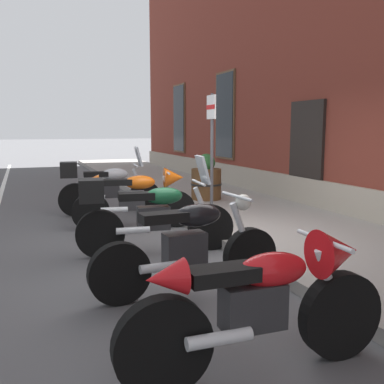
# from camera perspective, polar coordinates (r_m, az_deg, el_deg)

# --- Properties ---
(ground_plane) EXTENTS (140.00, 140.00, 0.00)m
(ground_plane) POSITION_cam_1_polar(r_m,az_deg,el_deg) (6.44, 3.39, -7.24)
(ground_plane) COLOR #4C4C4F
(sidewalk) EXTENTS (33.68, 2.97, 0.14)m
(sidewalk) POSITION_cam_1_polar(r_m,az_deg,el_deg) (7.15, 14.31, -5.31)
(sidewalk) COLOR gray
(sidewalk) RESTS_ON ground_plane
(motorcycle_silver_touring) EXTENTS (0.66, 2.05, 1.37)m
(motorcycle_silver_touring) POSITION_cam_1_polar(r_m,az_deg,el_deg) (8.88, -11.34, 0.67)
(motorcycle_silver_touring) COLOR black
(motorcycle_silver_touring) RESTS_ON ground_plane
(motorcycle_orange_sport) EXTENTS (0.66, 2.11, 1.06)m
(motorcycle_orange_sport) POSITION_cam_1_polar(r_m,az_deg,el_deg) (7.54, -6.94, -0.51)
(motorcycle_orange_sport) COLOR black
(motorcycle_orange_sport) RESTS_ON ground_plane
(motorcycle_green_touring) EXTENTS (0.67, 2.20, 1.36)m
(motorcycle_green_touring) POSITION_cam_1_polar(r_m,az_deg,el_deg) (5.98, -5.72, -2.91)
(motorcycle_green_touring) COLOR black
(motorcycle_green_touring) RESTS_ON ground_plane
(motorcycle_black_naked) EXTENTS (0.62, 2.13, 1.02)m
(motorcycle_black_naked) POSITION_cam_1_polar(r_m,az_deg,el_deg) (4.58, -0.13, -7.24)
(motorcycle_black_naked) COLOR black
(motorcycle_black_naked) RESTS_ON ground_plane
(motorcycle_red_sport) EXTENTS (0.62, 2.06, 1.01)m
(motorcycle_red_sport) POSITION_cam_1_polar(r_m,az_deg,el_deg) (3.16, 10.02, -13.62)
(motorcycle_red_sport) COLOR black
(motorcycle_red_sport) RESTS_ON ground_plane
(parking_sign) EXTENTS (0.36, 0.07, 2.23)m
(parking_sign) POSITION_cam_1_polar(r_m,az_deg,el_deg) (8.18, 2.60, 7.38)
(parking_sign) COLOR #4C4C51
(parking_sign) RESTS_ON sidewalk
(barrel_planter) EXTENTS (0.70, 0.70, 1.03)m
(barrel_planter) POSITION_cam_1_polar(r_m,az_deg,el_deg) (9.79, 1.88, 1.52)
(barrel_planter) COLOR brown
(barrel_planter) RESTS_ON sidewalk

